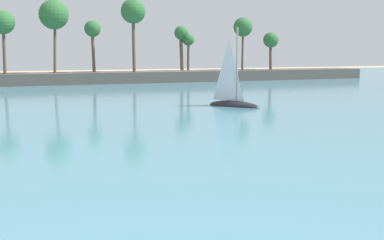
{
  "coord_description": "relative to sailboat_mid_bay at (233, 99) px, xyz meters",
  "views": [
    {
      "loc": [
        -4.45,
        -0.44,
        5.35
      ],
      "look_at": [
        0.51,
        13.07,
        3.3
      ],
      "focal_mm": 46.6,
      "sensor_mm": 36.0,
      "label": 1
    }
  ],
  "objects": [
    {
      "name": "sea",
      "position": [
        -15.11,
        21.63,
        -0.73
      ],
      "size": [
        220.0,
        109.37,
        0.06
      ],
      "primitive_type": "cube",
      "color": "teal",
      "rests_on": "ground"
    },
    {
      "name": "palm_headland",
      "position": [
        -19.84,
        36.15,
        3.23
      ],
      "size": [
        112.27,
        6.22,
        13.14
      ],
      "color": "#514C47",
      "rests_on": "ground"
    },
    {
      "name": "sailboat_mid_bay",
      "position": [
        0.0,
        0.0,
        0.0
      ],
      "size": [
        4.32,
        5.39,
        7.82
      ],
      "color": "black",
      "rests_on": "sea"
    }
  ]
}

